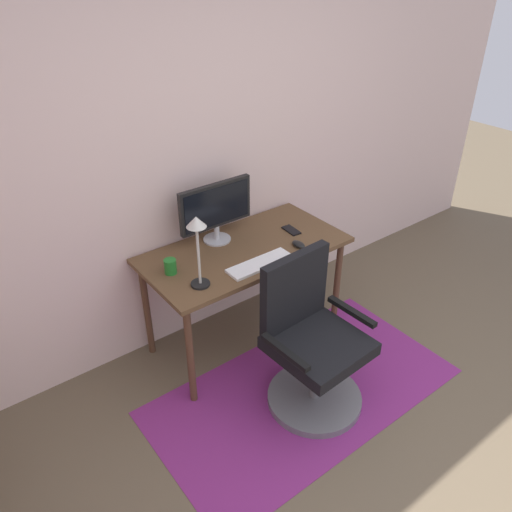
{
  "coord_description": "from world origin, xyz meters",
  "views": [
    {
      "loc": [
        -1.59,
        -0.45,
        2.38
      ],
      "look_at": [
        -0.07,
        1.55,
        0.84
      ],
      "focal_mm": 35.47,
      "sensor_mm": 36.0,
      "label": 1
    }
  ],
  "objects_px": {
    "monitor": "(216,208)",
    "office_chair": "(311,350)",
    "keyboard": "(260,264)",
    "cell_phone": "(291,230)",
    "computer_mouse": "(299,244)",
    "coffee_cup": "(170,266)",
    "desk": "(245,258)",
    "desk_lamp": "(197,237)"
  },
  "relations": [
    {
      "from": "monitor",
      "to": "office_chair",
      "type": "xyz_separation_m",
      "value": [
        0.06,
        -0.87,
        -0.59
      ]
    },
    {
      "from": "keyboard",
      "to": "office_chair",
      "type": "distance_m",
      "value": 0.59
    },
    {
      "from": "cell_phone",
      "to": "office_chair",
      "type": "bearing_deg",
      "value": -116.79
    },
    {
      "from": "monitor",
      "to": "computer_mouse",
      "type": "height_order",
      "value": "monitor"
    },
    {
      "from": "monitor",
      "to": "keyboard",
      "type": "distance_m",
      "value": 0.47
    },
    {
      "from": "keyboard",
      "to": "coffee_cup",
      "type": "distance_m",
      "value": 0.53
    },
    {
      "from": "keyboard",
      "to": "cell_phone",
      "type": "xyz_separation_m",
      "value": [
        0.43,
        0.21,
        -0.0
      ]
    },
    {
      "from": "desk",
      "to": "desk_lamp",
      "type": "relative_size",
      "value": 3.02
    },
    {
      "from": "desk_lamp",
      "to": "office_chair",
      "type": "distance_m",
      "value": 0.94
    },
    {
      "from": "computer_mouse",
      "to": "cell_phone",
      "type": "height_order",
      "value": "computer_mouse"
    },
    {
      "from": "coffee_cup",
      "to": "monitor",
      "type": "bearing_deg",
      "value": 20.2
    },
    {
      "from": "desk",
      "to": "monitor",
      "type": "height_order",
      "value": "monitor"
    },
    {
      "from": "keyboard",
      "to": "monitor",
      "type": "bearing_deg",
      "value": 95.2
    },
    {
      "from": "computer_mouse",
      "to": "desk_lamp",
      "type": "distance_m",
      "value": 0.79
    },
    {
      "from": "coffee_cup",
      "to": "office_chair",
      "type": "relative_size",
      "value": 0.1
    },
    {
      "from": "monitor",
      "to": "office_chair",
      "type": "relative_size",
      "value": 0.54
    },
    {
      "from": "desk",
      "to": "keyboard",
      "type": "bearing_deg",
      "value": -101.53
    },
    {
      "from": "cell_phone",
      "to": "coffee_cup",
      "type": "bearing_deg",
      "value": -178.0
    },
    {
      "from": "desk",
      "to": "desk_lamp",
      "type": "bearing_deg",
      "value": -158.02
    },
    {
      "from": "computer_mouse",
      "to": "office_chair",
      "type": "xyz_separation_m",
      "value": [
        -0.31,
        -0.48,
        -0.38
      ]
    },
    {
      "from": "coffee_cup",
      "to": "desk_lamp",
      "type": "relative_size",
      "value": 0.21
    },
    {
      "from": "monitor",
      "to": "keyboard",
      "type": "relative_size",
      "value": 1.19
    },
    {
      "from": "cell_phone",
      "to": "office_chair",
      "type": "distance_m",
      "value": 0.87
    },
    {
      "from": "cell_phone",
      "to": "computer_mouse",
      "type": "bearing_deg",
      "value": -113.63
    },
    {
      "from": "desk_lamp",
      "to": "office_chair",
      "type": "bearing_deg",
      "value": -50.15
    },
    {
      "from": "keyboard",
      "to": "office_chair",
      "type": "bearing_deg",
      "value": -87.55
    },
    {
      "from": "monitor",
      "to": "keyboard",
      "type": "bearing_deg",
      "value": -84.8
    },
    {
      "from": "desk",
      "to": "desk_lamp",
      "type": "xyz_separation_m",
      "value": [
        -0.44,
        -0.18,
        0.39
      ]
    },
    {
      "from": "desk_lamp",
      "to": "cell_phone",
      "type": "bearing_deg",
      "value": 11.64
    },
    {
      "from": "desk",
      "to": "keyboard",
      "type": "xyz_separation_m",
      "value": [
        -0.04,
        -0.22,
        0.09
      ]
    },
    {
      "from": "computer_mouse",
      "to": "office_chair",
      "type": "distance_m",
      "value": 0.69
    },
    {
      "from": "monitor",
      "to": "desk_lamp",
      "type": "xyz_separation_m",
      "value": [
        -0.36,
        -0.37,
        0.08
      ]
    },
    {
      "from": "monitor",
      "to": "office_chair",
      "type": "distance_m",
      "value": 1.06
    },
    {
      "from": "computer_mouse",
      "to": "desk",
      "type": "bearing_deg",
      "value": 145.64
    },
    {
      "from": "monitor",
      "to": "cell_phone",
      "type": "height_order",
      "value": "monitor"
    },
    {
      "from": "office_chair",
      "to": "desk",
      "type": "bearing_deg",
      "value": 85.1
    },
    {
      "from": "monitor",
      "to": "cell_phone",
      "type": "xyz_separation_m",
      "value": [
        0.47,
        -0.2,
        -0.23
      ]
    },
    {
      "from": "monitor",
      "to": "cell_phone",
      "type": "distance_m",
      "value": 0.56
    },
    {
      "from": "computer_mouse",
      "to": "cell_phone",
      "type": "bearing_deg",
      "value": 61.76
    },
    {
      "from": "keyboard",
      "to": "coffee_cup",
      "type": "relative_size",
      "value": 4.77
    },
    {
      "from": "computer_mouse",
      "to": "coffee_cup",
      "type": "bearing_deg",
      "value": 164.13
    },
    {
      "from": "desk",
      "to": "office_chair",
      "type": "distance_m",
      "value": 0.74
    }
  ]
}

